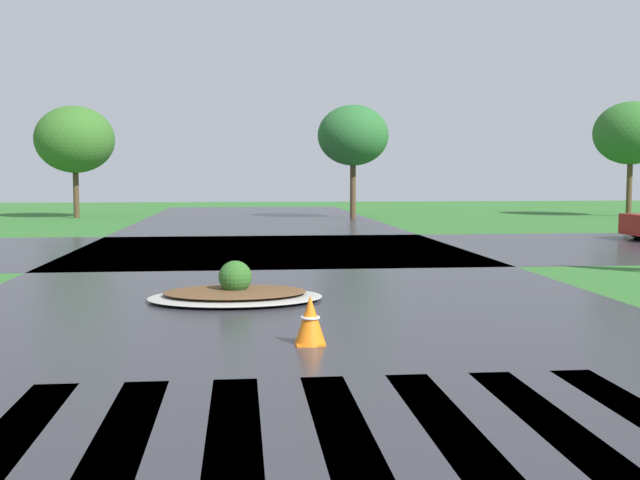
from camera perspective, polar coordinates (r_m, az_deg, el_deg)
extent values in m
cube|color=#2B2B30|center=(12.35, -1.94, -5.04)|extent=(10.99, 80.00, 0.01)
cube|color=#2B2B30|center=(22.22, -3.70, -0.67)|extent=(90.00, 9.89, 0.01)
cube|color=white|center=(6.77, -22.27, -13.70)|extent=(0.45, 3.51, 0.01)
cube|color=white|center=(6.57, -14.49, -14.04)|extent=(0.45, 3.51, 0.01)
cube|color=white|center=(6.50, -6.38, -14.13)|extent=(0.45, 3.51, 0.01)
cube|color=white|center=(6.55, 1.76, -13.95)|extent=(0.45, 3.51, 0.01)
cube|color=white|center=(6.73, 9.59, -13.51)|extent=(0.45, 3.51, 0.01)
cube|color=white|center=(7.01, 16.89, -12.89)|extent=(0.45, 3.51, 0.01)
ellipsoid|color=#9E9B93|center=(13.16, -6.26, -4.21)|extent=(2.95, 2.07, 0.12)
ellipsoid|color=brown|center=(13.14, -6.26, -3.82)|extent=(2.42, 1.70, 0.10)
sphere|color=#2D6023|center=(13.11, -6.27, -2.74)|extent=(0.56, 0.56, 0.56)
cylinder|color=black|center=(28.17, 22.41, 0.78)|extent=(0.64, 0.22, 0.64)
cone|color=orange|center=(9.69, -0.73, -5.91)|extent=(0.40, 0.40, 0.62)
torus|color=white|center=(9.68, -0.73, -5.73)|extent=(0.25, 0.25, 0.04)
cube|color=orange|center=(9.75, -0.73, -7.62)|extent=(0.36, 0.36, 0.03)
cylinder|color=#4C3823|center=(40.43, -17.54, 3.36)|extent=(0.28, 0.28, 2.53)
ellipsoid|color=#336524|center=(40.46, -17.63, 7.08)|extent=(3.89, 3.89, 3.30)
cylinder|color=#4C3823|center=(38.10, 2.44, 3.75)|extent=(0.28, 0.28, 2.85)
ellipsoid|color=#27602D|center=(38.14, 2.46, 7.72)|extent=(3.47, 3.47, 2.95)
cylinder|color=#4C3823|center=(43.03, 21.84, 3.60)|extent=(0.28, 0.28, 2.96)
ellipsoid|color=#2D6426|center=(43.08, 21.96, 7.33)|extent=(3.78, 3.78, 3.22)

